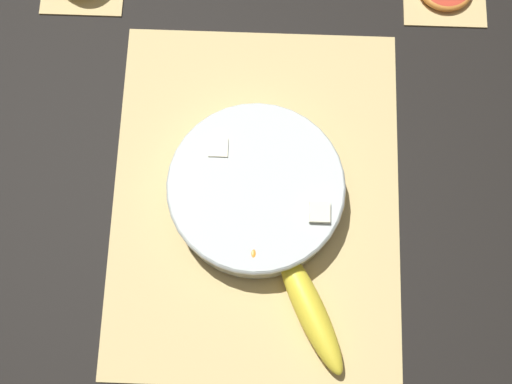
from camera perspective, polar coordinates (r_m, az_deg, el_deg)
name	(u,v)px	position (r m, az deg, el deg)	size (l,w,h in m)	color
ground_plane	(256,198)	(0.99, 0.00, -0.47)	(6.00, 6.00, 0.00)	black
bamboo_mat_center	(256,197)	(0.99, 0.00, -0.42)	(0.51, 0.40, 0.01)	#D6B775
fruit_salad_bowl	(257,190)	(0.95, 0.06, 0.16)	(0.24, 0.24, 0.06)	silver
whole_banana	(309,308)	(0.94, 4.30, -9.27)	(0.18, 0.11, 0.04)	yellow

